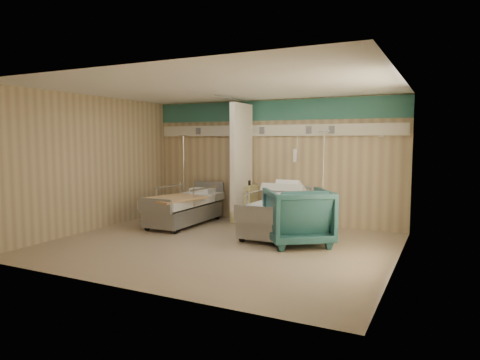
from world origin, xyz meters
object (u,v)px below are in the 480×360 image
(bed_left, at_px, (184,211))
(iv_stand_right, at_px, (323,208))
(bedside_cabinet, at_px, (244,203))
(visitor_armchair, at_px, (298,216))
(bed_right, at_px, (277,219))
(iv_stand_left, at_px, (184,201))

(bed_left, height_order, iv_stand_right, iv_stand_right)
(bed_left, xyz_separation_m, bedside_cabinet, (1.05, 0.90, 0.11))
(bedside_cabinet, height_order, visitor_armchair, visitor_armchair)
(visitor_armchair, bearing_deg, bed_right, -78.02)
(bed_left, relative_size, bedside_cabinet, 2.54)
(bed_left, distance_m, iv_stand_right, 3.03)
(iv_stand_right, bearing_deg, iv_stand_left, -175.41)
(bed_left, xyz_separation_m, visitor_armchair, (2.85, -0.61, 0.20))
(bed_left, relative_size, iv_stand_right, 1.03)
(visitor_armchair, bearing_deg, iv_stand_left, -56.62)
(bed_right, xyz_separation_m, iv_stand_left, (-2.68, 0.71, 0.09))
(bed_right, xyz_separation_m, bed_left, (-2.20, 0.00, 0.00))
(bed_right, xyz_separation_m, bedside_cabinet, (-1.15, 0.90, 0.11))
(bed_right, distance_m, bedside_cabinet, 1.46)
(visitor_armchair, bearing_deg, iv_stand_right, -125.77)
(iv_stand_left, bearing_deg, iv_stand_right, 4.59)
(iv_stand_right, bearing_deg, bedside_cabinet, -177.48)
(bed_right, relative_size, visitor_armchair, 1.92)
(bed_left, xyz_separation_m, iv_stand_left, (-0.48, 0.71, 0.09))
(bed_right, bearing_deg, visitor_armchair, -42.97)
(bed_right, relative_size, iv_stand_right, 1.03)
(bed_left, bearing_deg, bedside_cabinet, 40.60)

